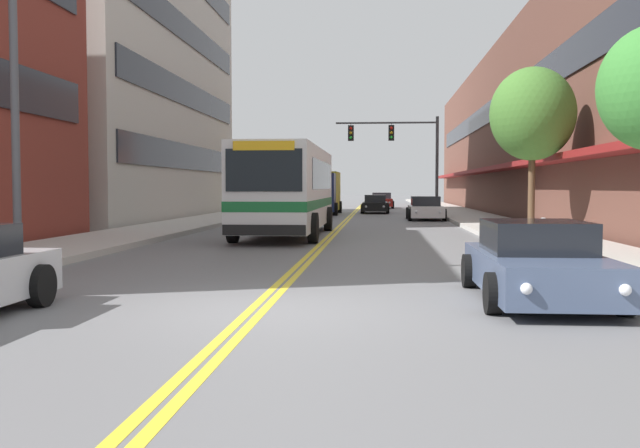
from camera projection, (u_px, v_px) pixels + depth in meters
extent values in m
plane|color=slate|center=(352.00, 215.00, 47.41)|extent=(240.00, 240.00, 0.00)
cube|color=#B2ADA5|center=(246.00, 213.00, 48.00)|extent=(3.32, 106.00, 0.18)
cube|color=#B2ADA5|center=(461.00, 214.00, 46.81)|extent=(3.32, 106.00, 0.18)
cube|color=yellow|center=(351.00, 215.00, 47.42)|extent=(0.14, 106.00, 0.01)
cube|color=yellow|center=(354.00, 215.00, 47.40)|extent=(0.14, 106.00, 0.01)
cube|color=#BCB7AD|center=(84.00, 2.00, 40.60)|extent=(12.00, 24.30, 24.77)
cube|color=black|center=(189.00, 157.00, 40.55)|extent=(0.08, 22.35, 1.40)
cube|color=black|center=(188.00, 95.00, 40.37)|extent=(0.08, 22.35, 1.40)
cube|color=black|center=(188.00, 31.00, 40.19)|extent=(0.08, 22.35, 1.40)
cube|color=brown|center=(554.00, 131.00, 46.05)|extent=(8.00, 68.00, 10.97)
cube|color=maroon|center=(483.00, 171.00, 46.55)|extent=(1.10, 61.20, 0.24)
cube|color=black|center=(491.00, 111.00, 46.31)|extent=(0.08, 61.20, 1.40)
cube|color=silver|center=(288.00, 188.00, 26.82)|extent=(2.58, 11.00, 2.91)
cube|color=#196B33|center=(288.00, 203.00, 26.85)|extent=(2.60, 11.02, 0.32)
cube|color=black|center=(289.00, 175.00, 27.35)|extent=(2.61, 8.58, 1.05)
cube|color=black|center=(264.00, 170.00, 21.30)|extent=(2.32, 0.04, 1.28)
cube|color=yellow|center=(264.00, 146.00, 21.25)|extent=(1.86, 0.06, 0.28)
cube|color=black|center=(264.00, 230.00, 21.37)|extent=(2.53, 0.08, 0.32)
cylinder|color=black|center=(233.00, 228.00, 23.28)|extent=(0.30, 1.00, 1.00)
cylinder|color=black|center=(313.00, 228.00, 23.06)|extent=(0.30, 1.00, 1.00)
cylinder|color=black|center=(266.00, 219.00, 30.01)|extent=(0.30, 1.00, 1.00)
cylinder|color=black|center=(328.00, 219.00, 29.79)|extent=(0.30, 1.00, 1.00)
cylinder|color=black|center=(41.00, 286.00, 10.79)|extent=(0.22, 0.65, 0.65)
cube|color=red|center=(47.00, 266.00, 11.60)|extent=(0.18, 0.04, 0.10)
cube|color=#38383D|center=(275.00, 210.00, 41.49)|extent=(1.88, 4.52, 0.58)
cube|color=black|center=(275.00, 202.00, 41.65)|extent=(1.61, 1.99, 0.44)
cylinder|color=black|center=(254.00, 213.00, 40.19)|extent=(0.22, 0.68, 0.68)
cylinder|color=black|center=(288.00, 214.00, 40.03)|extent=(0.22, 0.68, 0.68)
cylinder|color=black|center=(263.00, 212.00, 42.97)|extent=(0.22, 0.68, 0.68)
cylinder|color=black|center=(294.00, 212.00, 42.82)|extent=(0.22, 0.68, 0.68)
sphere|color=silver|center=(257.00, 211.00, 39.28)|extent=(0.16, 0.16, 0.16)
sphere|color=silver|center=(281.00, 211.00, 39.17)|extent=(0.16, 0.16, 0.16)
cube|color=red|center=(269.00, 209.00, 43.81)|extent=(0.18, 0.04, 0.10)
cube|color=red|center=(291.00, 209.00, 43.70)|extent=(0.18, 0.04, 0.10)
cube|color=#475675|center=(537.00, 271.00, 11.44)|extent=(1.78, 4.43, 0.59)
cube|color=black|center=(536.00, 236.00, 11.59)|extent=(1.53, 1.95, 0.51)
cylinder|color=black|center=(493.00, 293.00, 10.15)|extent=(0.22, 0.60, 0.60)
cylinder|color=black|center=(625.00, 295.00, 10.00)|extent=(0.22, 0.60, 0.60)
cylinder|color=black|center=(469.00, 271.00, 12.89)|extent=(0.22, 0.60, 0.60)
cylinder|color=black|center=(572.00, 272.00, 12.74)|extent=(0.22, 0.60, 0.60)
sphere|color=silver|center=(527.00, 289.00, 9.26)|extent=(0.16, 0.16, 0.16)
sphere|color=silver|center=(625.00, 290.00, 9.16)|extent=(0.16, 0.16, 0.16)
cube|color=red|center=(478.00, 256.00, 13.71)|extent=(0.18, 0.04, 0.10)
cube|color=red|center=(546.00, 256.00, 13.60)|extent=(0.18, 0.04, 0.10)
cube|color=white|center=(426.00, 211.00, 39.75)|extent=(1.79, 4.36, 0.60)
cube|color=black|center=(425.00, 201.00, 39.89)|extent=(1.54, 1.92, 0.53)
cylinder|color=black|center=(410.00, 215.00, 38.48)|extent=(0.22, 0.67, 0.67)
cylinder|color=black|center=(444.00, 215.00, 38.33)|extent=(0.22, 0.67, 0.67)
cylinder|color=black|center=(408.00, 213.00, 41.17)|extent=(0.22, 0.67, 0.67)
cylinder|color=black|center=(440.00, 213.00, 41.02)|extent=(0.22, 0.67, 0.67)
sphere|color=silver|center=(416.00, 212.00, 37.61)|extent=(0.16, 0.16, 0.16)
sphere|color=silver|center=(440.00, 212.00, 37.50)|extent=(0.16, 0.16, 0.16)
cube|color=red|center=(412.00, 209.00, 41.98)|extent=(0.18, 0.04, 0.10)
cube|color=red|center=(434.00, 210.00, 41.87)|extent=(0.18, 0.04, 0.10)
cube|color=maroon|center=(382.00, 202.00, 62.57)|extent=(1.87, 4.77, 0.66)
cube|color=black|center=(382.00, 196.00, 62.73)|extent=(1.61, 2.10, 0.52)
cylinder|color=black|center=(370.00, 205.00, 61.18)|extent=(0.22, 0.65, 0.65)
cylinder|color=black|center=(393.00, 205.00, 61.03)|extent=(0.22, 0.65, 0.65)
cylinder|color=black|center=(371.00, 204.00, 64.13)|extent=(0.22, 0.65, 0.65)
cylinder|color=black|center=(392.00, 204.00, 63.97)|extent=(0.22, 0.65, 0.65)
sphere|color=silver|center=(374.00, 202.00, 60.23)|extent=(0.16, 0.16, 0.16)
sphere|color=silver|center=(389.00, 203.00, 60.12)|extent=(0.16, 0.16, 0.16)
cube|color=red|center=(374.00, 201.00, 65.01)|extent=(0.18, 0.04, 0.10)
cube|color=red|center=(389.00, 201.00, 64.90)|extent=(0.18, 0.04, 0.10)
cube|color=black|center=(375.00, 206.00, 50.44)|extent=(1.70, 4.64, 0.60)
cube|color=black|center=(375.00, 198.00, 50.60)|extent=(1.46, 2.04, 0.50)
cylinder|color=black|center=(362.00, 209.00, 49.09)|extent=(0.22, 0.67, 0.67)
cylinder|color=black|center=(388.00, 209.00, 48.94)|extent=(0.22, 0.67, 0.67)
cylinder|color=black|center=(363.00, 208.00, 51.95)|extent=(0.22, 0.67, 0.67)
cylinder|color=black|center=(387.00, 208.00, 51.81)|extent=(0.22, 0.67, 0.67)
sphere|color=silver|center=(366.00, 207.00, 48.16)|extent=(0.16, 0.16, 0.16)
sphere|color=silver|center=(384.00, 207.00, 48.06)|extent=(0.16, 0.16, 0.16)
cube|color=red|center=(367.00, 205.00, 52.81)|extent=(0.18, 0.04, 0.10)
cube|color=red|center=(384.00, 205.00, 52.71)|extent=(0.18, 0.04, 0.10)
cube|color=#19234C|center=(317.00, 193.00, 45.79)|extent=(2.38, 2.12, 2.47)
cube|color=black|center=(315.00, 186.00, 44.69)|extent=(2.02, 0.04, 1.09)
cube|color=yellow|center=(321.00, 191.00, 49.30)|extent=(2.43, 4.94, 2.62)
cylinder|color=black|center=(298.00, 209.00, 45.94)|extent=(0.28, 0.84, 0.84)
cylinder|color=black|center=(335.00, 209.00, 45.74)|extent=(0.28, 0.84, 0.84)
cylinder|color=black|center=(306.00, 207.00, 50.94)|extent=(0.28, 0.84, 0.84)
cylinder|color=black|center=(340.00, 207.00, 50.73)|extent=(0.28, 0.84, 0.84)
cylinder|color=#47474C|center=(437.00, 167.00, 42.23)|extent=(0.18, 0.18, 6.01)
cylinder|color=#47474C|center=(386.00, 123.00, 42.35)|extent=(6.02, 0.11, 0.11)
cube|color=black|center=(391.00, 133.00, 42.35)|extent=(0.34, 0.26, 0.92)
sphere|color=red|center=(391.00, 128.00, 42.18)|extent=(0.18, 0.18, 0.18)
sphere|color=yellow|center=(391.00, 133.00, 42.19)|extent=(0.18, 0.18, 0.18)
sphere|color=green|center=(391.00, 137.00, 42.21)|extent=(0.18, 0.18, 0.18)
cylinder|color=black|center=(391.00, 124.00, 42.32)|extent=(0.02, 0.02, 0.14)
cube|color=black|center=(351.00, 133.00, 42.55)|extent=(0.34, 0.26, 0.92)
sphere|color=red|center=(351.00, 128.00, 42.38)|extent=(0.18, 0.18, 0.18)
sphere|color=yellow|center=(351.00, 133.00, 42.39)|extent=(0.18, 0.18, 0.18)
sphere|color=green|center=(351.00, 138.00, 42.41)|extent=(0.18, 0.18, 0.18)
cylinder|color=black|center=(351.00, 124.00, 42.52)|extent=(0.02, 0.02, 0.14)
cylinder|color=#47474C|center=(14.00, 52.00, 13.82)|extent=(0.16, 0.16, 8.89)
cylinder|color=brown|center=(531.00, 192.00, 25.24)|extent=(0.24, 0.24, 2.96)
ellipsoid|color=#42752D|center=(533.00, 114.00, 25.10)|extent=(2.99, 2.99, 3.29)
cylinder|color=#B7B7BC|center=(543.00, 238.00, 18.12)|extent=(0.27, 0.27, 0.68)
sphere|color=#B7B7BC|center=(543.00, 222.00, 18.09)|extent=(0.24, 0.24, 0.24)
cylinder|color=#B7B7BC|center=(536.00, 235.00, 18.13)|extent=(0.08, 0.12, 0.12)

